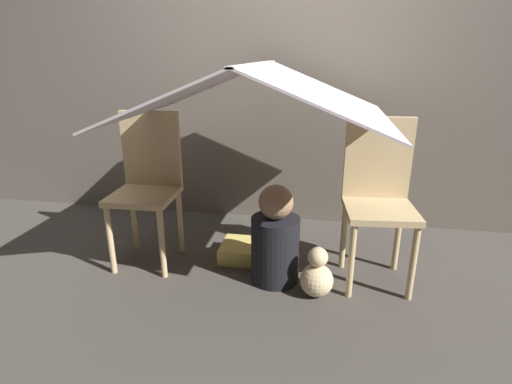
{
  "coord_description": "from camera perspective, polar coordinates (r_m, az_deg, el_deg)",
  "views": [
    {
      "loc": [
        0.38,
        -2.07,
        1.29
      ],
      "look_at": [
        0.0,
        0.1,
        0.52
      ],
      "focal_mm": 28.0,
      "sensor_mm": 36.0,
      "label": 1
    }
  ],
  "objects": [
    {
      "name": "sheet_canopy",
      "position": [
        2.21,
        -0.0,
        14.24
      ],
      "size": [
        1.42,
        1.21,
        0.3
      ],
      "color": "silver"
    },
    {
      "name": "wall_back",
      "position": [
        3.09,
        3.04,
        18.46
      ],
      "size": [
        7.0,
        0.05,
        2.5
      ],
      "color": "#6B6056",
      "rests_on": "ground_plane"
    },
    {
      "name": "chair_right",
      "position": [
        2.39,
        17.09,
        -0.38
      ],
      "size": [
        0.42,
        0.42,
        0.95
      ],
      "rotation": [
        0.0,
        0.0,
        0.09
      ],
      "color": "#D1B27F",
      "rests_on": "ground_plane"
    },
    {
      "name": "chair_left",
      "position": [
        2.6,
        -15.25,
        1.41
      ],
      "size": [
        0.39,
        0.39,
        0.95
      ],
      "rotation": [
        0.0,
        0.0,
        0.02
      ],
      "color": "#D1B27F",
      "rests_on": "ground_plane"
    },
    {
      "name": "plush_toy",
      "position": [
        2.29,
        8.68,
        -11.8
      ],
      "size": [
        0.19,
        0.19,
        0.29
      ],
      "color": "beige",
      "rests_on": "ground_plane"
    },
    {
      "name": "floor_cushion",
      "position": [
        2.67,
        -1.19,
        -8.44
      ],
      "size": [
        0.35,
        0.28,
        0.1
      ],
      "color": "#E5CC66",
      "rests_on": "ground_plane"
    },
    {
      "name": "person_front",
      "position": [
        2.35,
        2.78,
        -6.91
      ],
      "size": [
        0.28,
        0.28,
        0.6
      ],
      "color": "black",
      "rests_on": "ground_plane"
    },
    {
      "name": "ground_plane",
      "position": [
        2.47,
        -0.4,
        -12.34
      ],
      "size": [
        8.8,
        8.8,
        0.0
      ],
      "primitive_type": "plane",
      "color": "#47423D"
    }
  ]
}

